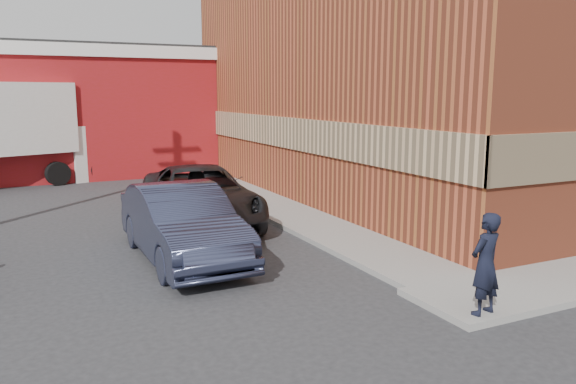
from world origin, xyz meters
name	(u,v)px	position (x,y,z in m)	size (l,w,h in m)	color
ground	(419,290)	(0.00, 0.00, 0.00)	(90.00, 90.00, 0.00)	#28282B
brick_building	(453,63)	(8.50, 9.00, 4.68)	(14.25, 18.25, 9.36)	#A8472B
sidewalk_west	(260,201)	(0.60, 9.00, 0.06)	(1.80, 18.00, 0.12)	gray
warehouse	(28,111)	(-6.00, 20.00, 2.81)	(16.30, 8.30, 5.60)	maroon
man	(485,264)	(0.01, -1.55, 0.94)	(0.60, 0.39, 1.64)	black
sedan	(182,223)	(-3.40, 3.77, 0.81)	(1.71, 4.92, 1.62)	#2C3049
suv_a	(200,196)	(-2.11, 6.78, 0.80)	(2.66, 5.77, 1.60)	black
box_truck	(4,127)	(-6.93, 16.24, 2.29)	(8.40, 4.78, 3.98)	white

